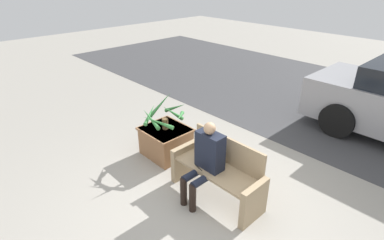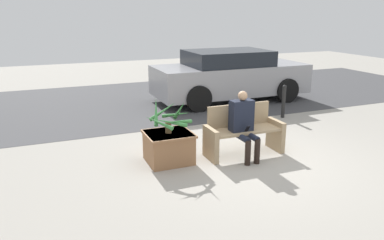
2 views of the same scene
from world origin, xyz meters
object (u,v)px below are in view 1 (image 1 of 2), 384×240
(person_seated, at_px, (206,158))
(potted_plant, at_px, (164,115))
(bench, at_px, (219,171))
(planter_box, at_px, (166,141))

(person_seated, height_order, potted_plant, person_seated)
(person_seated, bearing_deg, bench, 59.48)
(bench, distance_m, potted_plant, 1.48)
(bench, xyz_separation_m, potted_plant, (-1.42, 0.12, 0.41))
(person_seated, xyz_separation_m, potted_plant, (-1.32, 0.30, 0.14))
(person_seated, bearing_deg, potted_plant, 167.34)
(bench, xyz_separation_m, planter_box, (-1.43, 0.14, -0.14))
(planter_box, bearing_deg, bench, -5.67)
(person_seated, distance_m, planter_box, 1.42)
(bench, bearing_deg, person_seated, -120.52)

